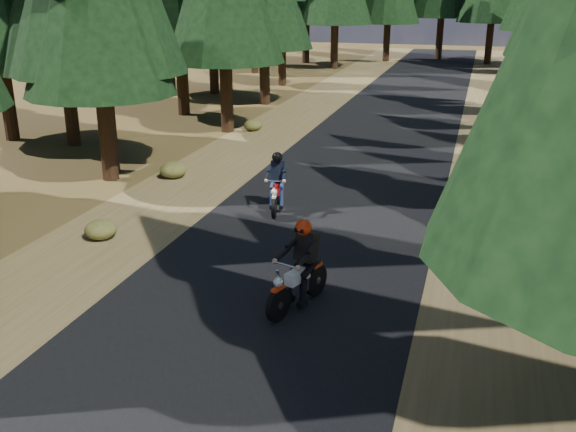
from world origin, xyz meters
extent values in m
plane|color=#4B391B|center=(0.00, 0.00, 0.00)|extent=(120.00, 120.00, 0.00)
cube|color=black|center=(0.00, 5.00, 0.01)|extent=(6.00, 100.00, 0.01)
cube|color=brown|center=(-4.60, 5.00, 0.00)|extent=(3.20, 100.00, 0.01)
cube|color=brown|center=(4.60, 5.00, 0.00)|extent=(3.20, 100.00, 0.01)
cylinder|color=black|center=(-7.26, 6.17, 2.67)|extent=(0.51, 0.51, 5.34)
cylinder|color=black|center=(-7.70, 6.96, 3.21)|extent=(0.56, 0.56, 6.43)
cylinder|color=black|center=(-11.13, 9.93, 2.78)|extent=(0.52, 0.52, 5.56)
cylinder|color=black|center=(-6.35, 13.89, 2.86)|extent=(0.53, 0.53, 5.72)
cylinder|color=black|center=(6.98, 14.07, 2.25)|extent=(0.48, 0.48, 4.51)
cylinder|color=black|center=(-9.76, 16.85, 3.18)|extent=(0.55, 0.55, 6.37)
cylinder|color=black|center=(-7.00, 20.76, 2.82)|extent=(0.53, 0.53, 5.64)
cylinder|color=black|center=(6.93, 19.74, 2.91)|extent=(0.53, 0.53, 5.83)
cylinder|color=black|center=(-10.86, 23.22, 2.72)|extent=(0.52, 0.52, 5.45)
cylinder|color=black|center=(-8.12, 27.46, 2.21)|extent=(0.48, 0.48, 4.42)
cone|color=black|center=(-8.12, 27.46, 4.97)|extent=(3.76, 3.76, 5.52)
cylinder|color=black|center=(8.34, 28.41, 2.88)|extent=(0.53, 0.53, 5.76)
cylinder|color=black|center=(-11.79, 32.77, 2.37)|extent=(0.49, 0.49, 4.75)
cylinder|color=black|center=(-14.00, 10.00, 3.00)|extent=(0.54, 0.54, 6.00)
cylinder|color=black|center=(-13.00, 22.00, 3.20)|extent=(0.56, 0.56, 6.40)
cylinder|color=black|center=(-7.00, 37.00, 3.20)|extent=(0.56, 0.56, 6.40)
cylinder|color=black|center=(7.00, 37.00, 3.00)|extent=(0.54, 0.54, 6.00)
cylinder|color=black|center=(-10.00, 40.00, 3.40)|extent=(0.57, 0.57, 6.80)
cylinder|color=black|center=(-4.00, 43.00, 3.00)|extent=(0.54, 0.54, 6.00)
cylinder|color=black|center=(4.00, 43.00, 3.20)|extent=(0.56, 0.56, 6.40)
cylinder|color=black|center=(0.00, 46.00, 3.40)|extent=(0.57, 0.57, 6.80)
cylinder|color=black|center=(-13.00, 36.00, 2.80)|extent=(0.52, 0.52, 5.60)
ellipsoid|color=#474C1E|center=(4.37, 10.50, 0.22)|extent=(0.72, 0.72, 0.43)
ellipsoid|color=#474C1E|center=(-4.75, 1.60, 0.23)|extent=(0.77, 0.77, 0.46)
ellipsoid|color=#474C1E|center=(5.30, 2.37, 0.25)|extent=(0.84, 0.84, 0.50)
ellipsoid|color=#474C1E|center=(-5.43, 6.89, 0.26)|extent=(0.85, 0.85, 0.51)
ellipsoid|color=#474C1E|center=(6.39, 21.66, 0.25)|extent=(0.84, 0.84, 0.50)
ellipsoid|color=#474C1E|center=(-5.39, 14.35, 0.23)|extent=(0.76, 0.76, 0.46)
ellipsoid|color=#474C1E|center=(5.51, 6.11, 0.28)|extent=(0.93, 0.93, 0.56)
cube|color=black|center=(0.78, -0.47, 1.17)|extent=(0.44, 0.35, 0.56)
sphere|color=red|center=(0.78, -0.47, 1.58)|extent=(0.40, 0.40, 0.31)
cube|color=black|center=(-1.28, 4.74, 1.09)|extent=(0.39, 0.28, 0.52)
sphere|color=black|center=(-1.28, 4.74, 1.47)|extent=(0.34, 0.34, 0.29)
camera|label=1|loc=(3.71, -10.95, 5.75)|focal=40.00mm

